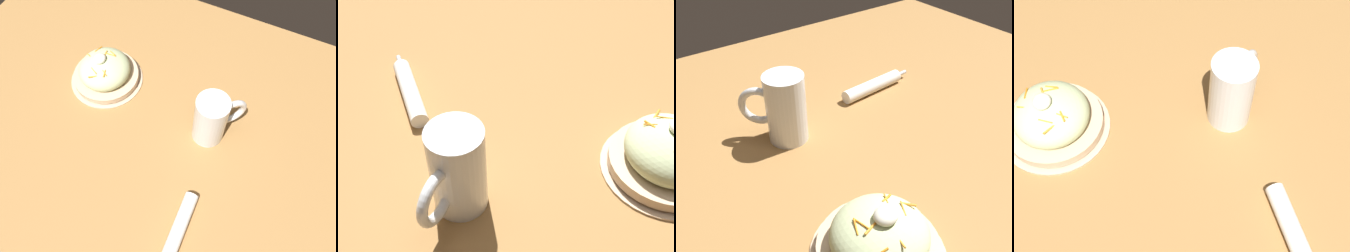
# 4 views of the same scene
# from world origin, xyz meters

# --- Properties ---
(ground_plane) EXTENTS (1.43, 1.43, 0.00)m
(ground_plane) POSITION_xyz_m (0.00, 0.00, 0.00)
(ground_plane) COLOR #9E703D
(salad_plate) EXTENTS (0.22, 0.22, 0.11)m
(salad_plate) POSITION_xyz_m (-0.27, -0.20, 0.04)
(salad_plate) COLOR #D1B28E
(salad_plate) RESTS_ON ground_plane
(beer_mug) EXTENTS (0.13, 0.12, 0.16)m
(beer_mug) POSITION_xyz_m (-0.23, 0.16, 0.07)
(beer_mug) COLOR white
(beer_mug) RESTS_ON ground_plane
(napkin_roll) EXTENTS (0.22, 0.05, 0.03)m
(napkin_roll) POSITION_xyz_m (0.06, 0.20, 0.02)
(napkin_roll) COLOR white
(napkin_roll) RESTS_ON ground_plane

